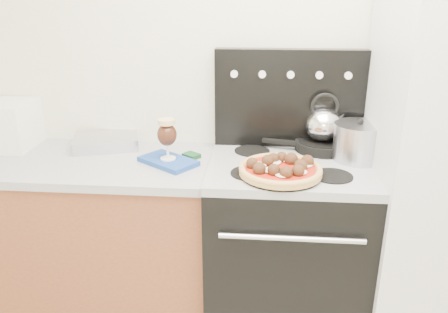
# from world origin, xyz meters

# --- Properties ---
(room_shell) EXTENTS (3.52, 3.01, 2.52)m
(room_shell) POSITION_xyz_m (0.00, 0.29, 1.25)
(room_shell) COLOR beige
(room_shell) RESTS_ON ground
(base_cabinet) EXTENTS (1.45, 0.60, 0.86)m
(base_cabinet) POSITION_xyz_m (-1.02, 1.20, 0.43)
(base_cabinet) COLOR brown
(base_cabinet) RESTS_ON ground
(countertop) EXTENTS (1.48, 0.63, 0.04)m
(countertop) POSITION_xyz_m (-1.02, 1.20, 0.88)
(countertop) COLOR #ACACB1
(countertop) RESTS_ON base_cabinet
(stove_body) EXTENTS (0.76, 0.65, 0.88)m
(stove_body) POSITION_xyz_m (0.08, 1.18, 0.44)
(stove_body) COLOR black
(stove_body) RESTS_ON ground
(cooktop) EXTENTS (0.76, 0.65, 0.04)m
(cooktop) POSITION_xyz_m (0.08, 1.18, 0.90)
(cooktop) COLOR #ADADB2
(cooktop) RESTS_ON stove_body
(backguard) EXTENTS (0.76, 0.08, 0.50)m
(backguard) POSITION_xyz_m (0.08, 1.45, 1.17)
(backguard) COLOR black
(backguard) RESTS_ON cooktop
(fridge) EXTENTS (0.64, 0.68, 1.90)m
(fridge) POSITION_xyz_m (0.78, 1.15, 0.95)
(fridge) COLOR silver
(fridge) RESTS_ON ground
(foil_sheet) EXTENTS (0.39, 0.33, 0.07)m
(foil_sheet) POSITION_xyz_m (-0.88, 1.38, 0.93)
(foil_sheet) COLOR silver
(foil_sheet) RESTS_ON countertop
(oven_mitt) EXTENTS (0.32, 0.30, 0.02)m
(oven_mitt) POSITION_xyz_m (-0.50, 1.17, 0.91)
(oven_mitt) COLOR #1F469D
(oven_mitt) RESTS_ON countertop
(beer_glass) EXTENTS (0.10, 0.10, 0.20)m
(beer_glass) POSITION_xyz_m (-0.50, 1.17, 1.03)
(beer_glass) COLOR #371A0F
(beer_glass) RESTS_ON oven_mitt
(pizza_pan) EXTENTS (0.42, 0.42, 0.01)m
(pizza_pan) POSITION_xyz_m (0.03, 1.01, 0.93)
(pizza_pan) COLOR black
(pizza_pan) RESTS_ON cooktop
(pizza) EXTENTS (0.47, 0.47, 0.05)m
(pizza) POSITION_xyz_m (0.03, 1.01, 0.96)
(pizza) COLOR #F0C059
(pizza) RESTS_ON pizza_pan
(skillet) EXTENTS (0.32, 0.32, 0.05)m
(skillet) POSITION_xyz_m (0.25, 1.37, 0.94)
(skillet) COLOR black
(skillet) RESTS_ON cooktop
(tea_kettle) EXTENTS (0.20, 0.20, 0.21)m
(tea_kettle) POSITION_xyz_m (0.25, 1.37, 1.07)
(tea_kettle) COLOR silver
(tea_kettle) RESTS_ON skillet
(stock_pot) EXTENTS (0.30, 0.30, 0.17)m
(stock_pot) POSITION_xyz_m (0.41, 1.25, 1.00)
(stock_pot) COLOR #B8B9C4
(stock_pot) RESTS_ON cooktop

